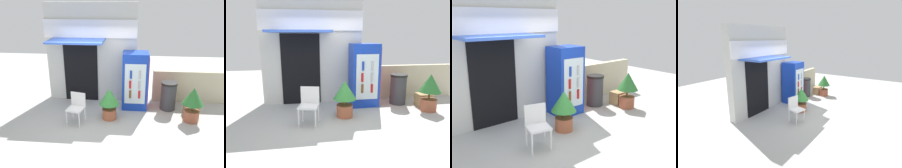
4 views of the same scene
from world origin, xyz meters
The scene contains 9 objects.
ground centered at (0.00, 0.00, 0.00)m, with size 16.00×16.00×0.00m, color #B2B2AD.
storefront_building centered at (-0.28, 1.62, 1.62)m, with size 2.90×1.21×3.17m.
drink_cooler centered at (1.17, 1.10, 0.88)m, with size 0.79×0.72×1.77m.
plastic_chair centered at (-0.42, 0.00, 0.50)m, with size 0.51×0.50×0.84m.
potted_plant_near_shop centered at (0.45, 0.27, 0.55)m, with size 0.57×0.57×0.92m.
potted_plant_curbside centered at (2.76, 0.33, 0.60)m, with size 0.57×0.57×1.00m.
trash_bin centered at (2.20, 1.03, 0.44)m, with size 0.49×0.49×0.88m.
stone_boundary_wall centered at (3.05, 1.66, 0.53)m, with size 2.58×0.21×1.06m, color beige.
cardboard_box centered at (2.85, 0.71, 0.18)m, with size 0.41×0.33×0.36m, color tan.
Camera 3 is at (-2.84, -3.85, 2.46)m, focal length 40.59 mm.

